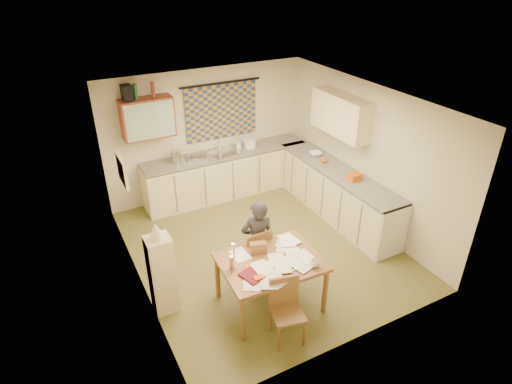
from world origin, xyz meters
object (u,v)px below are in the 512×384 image
person (258,241)px  shelf_stand (162,275)px  counter_back (227,174)px  dining_table (270,282)px  chair_far (254,263)px  counter_right (336,193)px  stove (381,225)px

person → shelf_stand: bearing=13.6°
counter_back → dining_table: bearing=-103.8°
chair_far → person: 0.39m
dining_table → chair_far: bearing=87.7°
counter_right → chair_far: counter_right is taller
stove → person: bearing=172.7°
chair_far → person: size_ratio=0.67×
counter_back → dining_table: (-0.78, -3.15, -0.07)m
chair_far → shelf_stand: bearing=-2.7°
counter_right → shelf_stand: 3.66m
stove → chair_far: stove is taller
counter_back → shelf_stand: (-2.08, -2.56, 0.13)m
counter_back → chair_far: counter_back is taller
chair_far → shelf_stand: size_ratio=0.77×
dining_table → shelf_stand: 1.45m
person → dining_table: bearing=93.9°
counter_right → stove: counter_right is taller
dining_table → person: bearing=82.2°
chair_far → stove: bearing=169.6°
counter_back → shelf_stand: 3.30m
shelf_stand → chair_far: bearing=0.1°
stove → person: size_ratio=0.68×
counter_back → dining_table: 3.24m
chair_far → counter_back: bearing=-108.6°
counter_right → shelf_stand: shelf_stand is taller
counter_back → chair_far: size_ratio=3.68×
stove → person: (-2.12, 0.27, 0.22)m
shelf_stand → dining_table: bearing=-24.1°
counter_right → chair_far: 2.37m
chair_far → person: bearing=154.4°
chair_far → counter_right: bearing=-160.0°
counter_back → person: (-0.67, -2.58, 0.22)m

